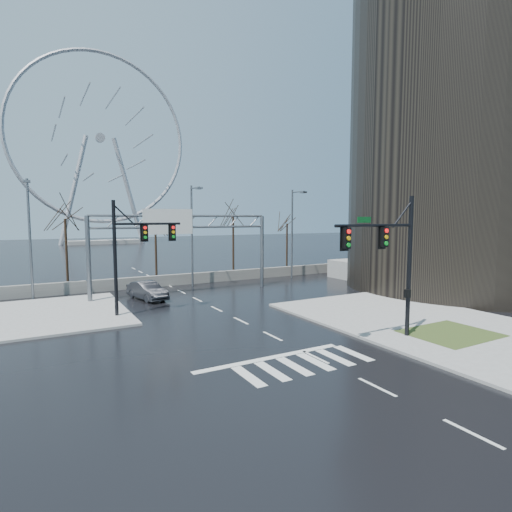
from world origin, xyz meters
TOP-DOWN VIEW (x-y plane):
  - ground at (0.00, 0.00)m, footprint 260.00×260.00m
  - sidewalk_right_ext at (10.00, 2.00)m, footprint 12.00×10.00m
  - sidewalk_far at (-11.00, 12.00)m, footprint 10.00×12.00m
  - grass_strip at (9.00, -5.00)m, footprint 5.00×4.00m
  - tower_podium at (29.00, 8.00)m, footprint 22.00×18.00m
  - barrier_wall at (0.00, 20.00)m, footprint 52.00×0.50m
  - signal_mast_near at (5.14, -4.04)m, footprint 5.52×0.41m
  - signal_mast_far at (-5.87, 8.96)m, footprint 4.72×0.41m
  - sign_gantry at (-0.38, 14.96)m, footprint 16.36×0.40m
  - streetlight_left at (-12.00, 18.16)m, footprint 0.50×2.55m
  - streetlight_mid at (2.00, 18.16)m, footprint 0.50×2.55m
  - streetlight_right at (14.00, 18.16)m, footprint 0.50×2.55m
  - tree_left at (-9.00, 23.50)m, footprint 3.75×3.75m
  - tree_center at (0.00, 24.50)m, footprint 3.25×3.25m
  - tree_right at (9.00, 23.50)m, footprint 3.90×3.90m
  - tree_far_right at (17.00, 24.00)m, footprint 3.40×3.40m
  - ferris_wheel at (5.00, 95.00)m, footprint 45.00×6.00m
  - car at (-3.63, 14.09)m, footprint 2.65×4.86m

SIDE VIEW (x-z plane):
  - ground at x=0.00m, z-range 0.00..0.00m
  - sidewalk_right_ext at x=10.00m, z-range 0.00..0.15m
  - sidewalk_far at x=-11.00m, z-range 0.00..0.15m
  - grass_strip at x=9.00m, z-range 0.14..0.17m
  - barrier_wall at x=0.00m, z-range 0.00..1.10m
  - car at x=-3.63m, z-range 0.00..1.52m
  - tower_podium at x=29.00m, z-range 0.00..2.00m
  - signal_mast_far at x=-5.87m, z-range 0.83..8.83m
  - signal_mast_near at x=5.14m, z-range 0.87..8.87m
  - tree_center at x=0.00m, z-range 1.92..8.42m
  - sign_gantry at x=-0.38m, z-range 1.38..8.98m
  - tree_far_right at x=17.00m, z-range 2.01..8.81m
  - streetlight_left at x=-12.00m, z-range 0.89..10.89m
  - streetlight_mid at x=2.00m, z-range 0.89..10.89m
  - streetlight_right at x=14.00m, z-range 0.89..10.89m
  - tree_left at x=-9.00m, z-range 2.23..9.73m
  - tree_right at x=9.00m, z-range 2.32..10.12m
  - ferris_wheel at x=5.00m, z-range 0.68..51.59m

